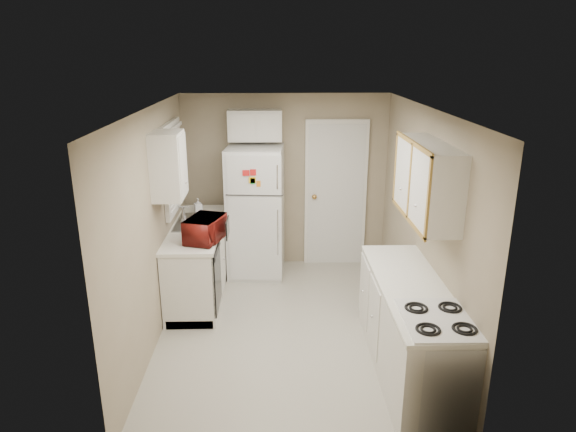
{
  "coord_description": "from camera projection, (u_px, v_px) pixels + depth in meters",
  "views": [
    {
      "loc": [
        -0.14,
        -5.02,
        2.94
      ],
      "look_at": [
        0.0,
        0.5,
        1.15
      ],
      "focal_mm": 32.0,
      "sensor_mm": 36.0,
      "label": 1
    }
  ],
  "objects": [
    {
      "name": "microwave",
      "position": [
        205.0,
        228.0,
        5.71
      ],
      "size": [
        0.55,
        0.41,
        0.33
      ],
      "primitive_type": "imported",
      "rotation": [
        0.0,
        0.0,
        1.28
      ],
      "color": "maroon",
      "rests_on": "left_counter"
    },
    {
      "name": "wall_front",
      "position": [
        297.0,
        317.0,
        3.5
      ],
      "size": [
        2.8,
        2.8,
        0.0
      ],
      "primitive_type": "plane",
      "color": "gray",
      "rests_on": "floor"
    },
    {
      "name": "right_counter",
      "position": [
        409.0,
        329.0,
        4.81
      ],
      "size": [
        0.6,
        2.0,
        0.9
      ],
      "primitive_type": "cube",
      "color": "silver",
      "rests_on": "floor"
    },
    {
      "name": "soap_bottle",
      "position": [
        198.0,
        206.0,
        6.68
      ],
      "size": [
        0.12,
        0.12,
        0.21
      ],
      "primitive_type": "imported",
      "rotation": [
        0.0,
        0.0,
        0.4
      ],
      "color": "silver",
      "rests_on": "left_counter"
    },
    {
      "name": "sink",
      "position": [
        199.0,
        225.0,
        6.39
      ],
      "size": [
        0.54,
        0.74,
        0.16
      ],
      "primitive_type": "cube",
      "color": "gray",
      "rests_on": "left_counter"
    },
    {
      "name": "dishwasher",
      "position": [
        217.0,
        277.0,
        5.79
      ],
      "size": [
        0.03,
        0.58,
        0.72
      ],
      "primitive_type": "cube",
      "color": "black",
      "rests_on": "floor"
    },
    {
      "name": "floor",
      "position": [
        289.0,
        328.0,
        5.68
      ],
      "size": [
        3.8,
        3.8,
        0.0
      ],
      "primitive_type": "plane",
      "color": "beige",
      "rests_on": "ground"
    },
    {
      "name": "upper_cabinet_left",
      "position": [
        168.0,
        166.0,
        5.3
      ],
      "size": [
        0.3,
        0.45,
        0.7
      ],
      "primitive_type": "cube",
      "color": "silver",
      "rests_on": "wall_left"
    },
    {
      "name": "ceiling",
      "position": [
        289.0,
        109.0,
        4.94
      ],
      "size": [
        3.8,
        3.8,
        0.0
      ],
      "primitive_type": "plane",
      "color": "white",
      "rests_on": "floor"
    },
    {
      "name": "wall_right",
      "position": [
        423.0,
        225.0,
        5.35
      ],
      "size": [
        3.8,
        3.8,
        0.0
      ],
      "primitive_type": "plane",
      "color": "gray",
      "rests_on": "floor"
    },
    {
      "name": "refrigerator",
      "position": [
        256.0,
        212.0,
        6.86
      ],
      "size": [
        0.77,
        0.75,
        1.75
      ],
      "primitive_type": "cube",
      "rotation": [
        0.0,
        0.0,
        -0.08
      ],
      "color": "silver",
      "rests_on": "floor"
    },
    {
      "name": "left_counter",
      "position": [
        199.0,
        260.0,
        6.37
      ],
      "size": [
        0.6,
        1.8,
        0.9
      ],
      "primitive_type": "cube",
      "color": "silver",
      "rests_on": "floor"
    },
    {
      "name": "wall_left",
      "position": [
        153.0,
        227.0,
        5.28
      ],
      "size": [
        3.8,
        3.8,
        0.0
      ],
      "primitive_type": "plane",
      "color": "gray",
      "rests_on": "floor"
    },
    {
      "name": "wall_back",
      "position": [
        285.0,
        181.0,
        7.12
      ],
      "size": [
        2.8,
        2.8,
        0.0
      ],
      "primitive_type": "plane",
      "color": "gray",
      "rests_on": "floor"
    },
    {
      "name": "window_blinds",
      "position": [
        174.0,
        167.0,
        6.15
      ],
      "size": [
        0.1,
        0.98,
        1.08
      ],
      "primitive_type": "cube",
      "color": "silver",
      "rests_on": "wall_left"
    },
    {
      "name": "cabinet_over_fridge",
      "position": [
        255.0,
        125.0,
        6.72
      ],
      "size": [
        0.7,
        0.3,
        0.4
      ],
      "primitive_type": "cube",
      "color": "silver",
      "rests_on": "wall_back"
    },
    {
      "name": "upper_cabinet_right",
      "position": [
        428.0,
        181.0,
        4.68
      ],
      "size": [
        0.3,
        1.2,
        0.7
      ],
      "primitive_type": "cube",
      "color": "silver",
      "rests_on": "wall_right"
    },
    {
      "name": "stove",
      "position": [
        434.0,
        371.0,
        4.21
      ],
      "size": [
        0.58,
        0.71,
        0.86
      ],
      "primitive_type": "cube",
      "rotation": [
        0.0,
        0.0,
        -0.01
      ],
      "color": "silver",
      "rests_on": "floor"
    },
    {
      "name": "interior_door",
      "position": [
        336.0,
        194.0,
        7.15
      ],
      "size": [
        0.86,
        0.06,
        2.08
      ],
      "primitive_type": "cube",
      "color": "silver",
      "rests_on": "floor"
    }
  ]
}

